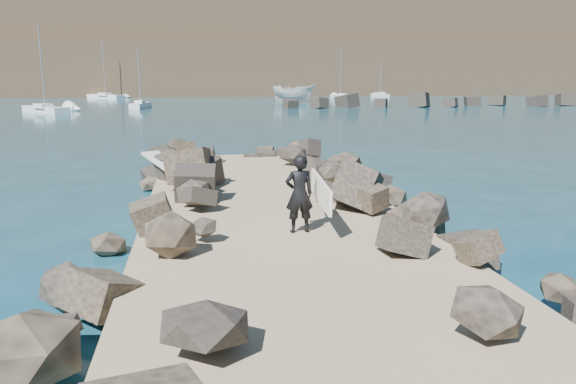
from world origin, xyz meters
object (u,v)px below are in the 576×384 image
object	(u,v)px
surfer_with_board	(302,193)
sailboat_e	(106,96)
boat_imported	(294,93)
surfboard_resting	(167,168)

from	to	relation	value
surfer_with_board	sailboat_e	bearing A→B (deg)	100.78
boat_imported	surfer_with_board	size ratio (longest dim) A/B	3.27
boat_imported	sailboat_e	distance (m)	32.93
boat_imported	surfer_with_board	bearing A→B (deg)	-166.13
surfer_with_board	sailboat_e	xyz separation A→B (m)	(-16.74, 87.93, -1.06)
surfer_with_board	sailboat_e	world-z (taller)	sailboat_e
boat_imported	surfer_with_board	distance (m)	74.13
surfboard_resting	surfer_with_board	size ratio (longest dim) A/B	1.15
surfer_with_board	sailboat_e	size ratio (longest dim) A/B	0.21
sailboat_e	surfboard_resting	bearing A→B (deg)	-80.47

